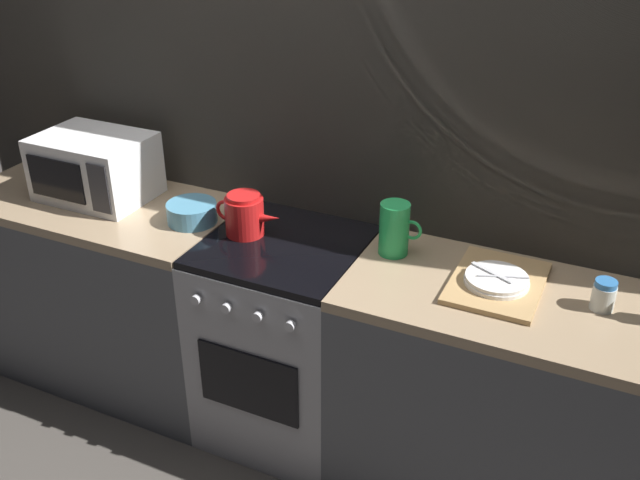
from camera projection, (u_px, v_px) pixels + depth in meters
ground_plane at (288, 423)px, 3.15m from camera, size 8.00×8.00×0.00m
back_wall at (319, 141)px, 2.83m from camera, size 3.60×0.05×2.40m
counter_left at (111, 289)px, 3.27m from camera, size 1.20×0.60×0.90m
stove_unit at (286, 340)px, 2.93m from camera, size 0.60×0.63×0.90m
counter_right at (506, 403)px, 2.59m from camera, size 1.20×0.60×0.90m
microwave at (95, 167)px, 3.02m from camera, size 0.46×0.35×0.27m
kettle at (245, 215)px, 2.75m from camera, size 0.28×0.15×0.17m
mixing_bowl at (192, 213)px, 2.86m from camera, size 0.20×0.20×0.08m
pitcher at (395, 229)px, 2.60m from camera, size 0.16×0.11×0.20m
dish_pile at (497, 282)px, 2.44m from camera, size 0.30×0.40×0.06m
spice_jar at (604, 295)px, 2.30m from camera, size 0.08×0.08×0.10m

